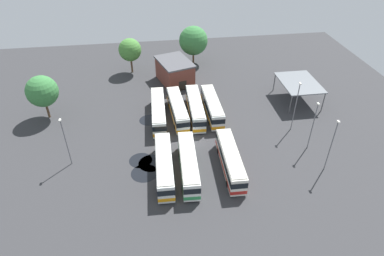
# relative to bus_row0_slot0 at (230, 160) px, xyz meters

# --- Properties ---
(ground_plane) EXTENTS (96.64, 96.64, 0.00)m
(ground_plane) POSITION_rel_bus_row0_slot0_xyz_m (7.85, 4.92, -1.84)
(ground_plane) COLOR #333335
(bus_row0_slot0) EXTENTS (12.43, 2.80, 3.48)m
(bus_row0_slot0) POSITION_rel_bus_row0_slot0_xyz_m (0.00, 0.00, 0.00)
(bus_row0_slot0) COLOR silver
(bus_row0_slot0) RESTS_ON ground_plane
(bus_row0_slot2) EXTENTS (12.63, 3.04, 3.48)m
(bus_row0_slot2) POSITION_rel_bus_row0_slot0_xyz_m (0.02, 6.56, 0.00)
(bus_row0_slot2) COLOR silver
(bus_row0_slot2) RESTS_ON ground_plane
(bus_row0_slot3) EXTENTS (12.58, 2.82, 3.48)m
(bus_row0_slot3) POSITION_rel_bus_row0_slot0_xyz_m (0.21, 10.22, 0.00)
(bus_row0_slot3) COLOR silver
(bus_row0_slot3) RESTS_ON ground_plane
(bus_row1_slot0) EXTENTS (12.09, 2.52, 3.48)m
(bus_row1_slot0) POSITION_rel_bus_row0_slot0_xyz_m (15.75, -0.19, -0.00)
(bus_row1_slot0) COLOR silver
(bus_row1_slot0) RESTS_ON ground_plane
(bus_row1_slot1) EXTENTS (12.88, 2.83, 3.48)m
(bus_row1_slot1) POSITION_rel_bus_row0_slot0_xyz_m (15.78, 3.09, 0.00)
(bus_row1_slot1) COLOR silver
(bus_row1_slot1) RESTS_ON ground_plane
(bus_row1_slot2) EXTENTS (12.49, 3.16, 3.48)m
(bus_row1_slot2) POSITION_rel_bus_row0_slot0_xyz_m (15.76, 6.50, 0.00)
(bus_row1_slot2) COLOR silver
(bus_row1_slot2) RESTS_ON ground_plane
(bus_row1_slot3) EXTENTS (13.17, 2.83, 3.48)m
(bus_row1_slot3) POSITION_rel_bus_row0_slot0_xyz_m (15.56, 10.16, 0.00)
(bus_row1_slot3) COLOR silver
(bus_row1_slot3) RESTS_ON ground_plane
(depot_building) EXTENTS (10.66, 8.87, 5.16)m
(depot_building) POSITION_rel_bus_row0_slot0_xyz_m (30.31, 5.53, 0.76)
(depot_building) COLOR brown
(depot_building) RESTS_ON ground_plane
(maintenance_shelter) EXTENTS (9.91, 7.32, 4.26)m
(maintenance_shelter) POSITION_rel_bus_row0_slot0_xyz_m (18.51, -18.60, 2.22)
(maintenance_shelter) COLOR slate
(maintenance_shelter) RESTS_ON ground_plane
(lamp_post_near_entrance) EXTENTS (0.56, 0.28, 8.85)m
(lamp_post_near_entrance) POSITION_rel_bus_row0_slot0_xyz_m (3.29, -14.37, 3.00)
(lamp_post_near_entrance) COLOR slate
(lamp_post_near_entrance) RESTS_ON ground_plane
(lamp_post_by_building) EXTENTS (0.56, 0.28, 9.16)m
(lamp_post_by_building) POSITION_rel_bus_row0_slot0_xyz_m (-2.17, -14.75, 3.16)
(lamp_post_by_building) COLOR slate
(lamp_post_by_building) RESTS_ON ground_plane
(lamp_post_mid_lot) EXTENTS (0.56, 0.28, 9.53)m
(lamp_post_mid_lot) POSITION_rel_bus_row0_slot0_xyz_m (8.86, -13.64, 3.34)
(lamp_post_mid_lot) COLOR slate
(lamp_post_mid_lot) RESTS_ON ground_plane
(lamp_post_far_corner) EXTENTS (0.56, 0.28, 8.57)m
(lamp_post_far_corner) POSITION_rel_bus_row0_slot0_xyz_m (4.83, 24.84, 2.86)
(lamp_post_far_corner) COLOR slate
(lamp_post_far_corner) RESTS_ON ground_plane
(tree_northwest) EXTENTS (5.84, 5.84, 8.62)m
(tree_northwest) POSITION_rel_bus_row0_slot0_xyz_m (19.33, 31.07, 3.85)
(tree_northwest) COLOR brown
(tree_northwest) RESTS_ON ground_plane
(tree_south_edge) EXTENTS (6.98, 6.98, 9.32)m
(tree_south_edge) POSITION_rel_bus_row0_slot0_xyz_m (39.83, -0.09, 3.98)
(tree_south_edge) COLOR brown
(tree_south_edge) RESTS_ON ground_plane
(tree_northeast) EXTENTS (5.25, 5.25, 8.28)m
(tree_northeast) POSITION_rel_bus_row0_slot0_xyz_m (36.71, 15.20, 3.80)
(tree_northeast) COLOR brown
(tree_northeast) RESTS_ON ground_plane
(puddle_near_shelter) EXTENTS (4.23, 4.23, 0.01)m
(puddle_near_shelter) POSITION_rel_bus_row0_slot0_xyz_m (3.09, 12.16, -1.84)
(puddle_near_shelter) COLOR black
(puddle_near_shelter) RESTS_ON ground_plane
(puddle_centre_drain) EXTENTS (4.20, 4.20, 0.01)m
(puddle_centre_drain) POSITION_rel_bus_row0_slot0_xyz_m (0.90, 13.35, -1.84)
(puddle_centre_drain) COLOR black
(puddle_centre_drain) RESTS_ON ground_plane
(puddle_between_rows) EXTENTS (3.79, 3.79, 0.01)m
(puddle_between_rows) POSITION_rel_bus_row0_slot0_xyz_m (4.00, 13.87, -1.84)
(puddle_between_rows) COLOR black
(puddle_between_rows) RESTS_ON ground_plane
(puddle_back_corner) EXTENTS (3.76, 3.76, 0.01)m
(puddle_back_corner) POSITION_rel_bus_row0_slot0_xyz_m (15.51, 12.05, -1.84)
(puddle_back_corner) COLOR black
(puddle_back_corner) RESTS_ON ground_plane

